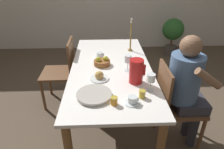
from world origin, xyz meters
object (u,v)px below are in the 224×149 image
(wine_glass_water, at_px, (128,60))
(candlestick_tall, at_px, (131,38))
(jam_jar_amber, at_px, (115,100))
(potted_plant, at_px, (173,32))
(bread_plate, at_px, (99,77))
(chair_opposite, at_px, (63,71))
(fruit_bowl, at_px, (102,62))
(chair_person_side, at_px, (174,104))
(teacup_across, at_px, (100,55))
(person_seated, at_px, (187,85))
(red_pitcher, at_px, (136,71))
(teacup_near_person, at_px, (132,100))
(serving_tray, at_px, (94,95))
(wine_glass_juice, at_px, (151,79))
(jam_jar_red, at_px, (142,94))

(wine_glass_water, height_order, candlestick_tall, candlestick_tall)
(jam_jar_amber, xyz_separation_m, potted_plant, (1.34, 2.67, -0.28))
(bread_plate, bearing_deg, chair_opposite, 126.66)
(bread_plate, xyz_separation_m, fruit_bowl, (0.03, 0.31, 0.01))
(chair_person_side, xyz_separation_m, teacup_across, (-0.74, 0.61, 0.27))
(jam_jar_amber, xyz_separation_m, fruit_bowl, (-0.10, 0.71, -0.00))
(person_seated, bearing_deg, bread_plate, -97.64)
(wine_glass_water, relative_size, jam_jar_amber, 2.53)
(chair_person_side, xyz_separation_m, wine_glass_water, (-0.45, 0.26, 0.38))
(teacup_across, bearing_deg, red_pitcher, -59.73)
(person_seated, distance_m, teacup_near_person, 0.63)
(jam_jar_amber, height_order, candlestick_tall, candlestick_tall)
(candlestick_tall, height_order, potted_plant, candlestick_tall)
(teacup_near_person, height_order, teacup_across, same)
(chair_opposite, xyz_separation_m, serving_tray, (0.46, -0.96, 0.26))
(wine_glass_juice, bearing_deg, chair_opposite, 136.70)
(person_seated, height_order, potted_plant, person_seated)
(fruit_bowl, distance_m, candlestick_tall, 0.56)
(jam_jar_amber, xyz_separation_m, jam_jar_red, (0.23, 0.08, 0.00))
(teacup_across, relative_size, serving_tray, 0.42)
(chair_person_side, relative_size, bread_plate, 4.89)
(teacup_across, xyz_separation_m, jam_jar_amber, (0.12, -0.92, 0.01))
(chair_person_side, bearing_deg, potted_plant, 162.89)
(wine_glass_juice, relative_size, teacup_across, 1.29)
(chair_person_side, relative_size, teacup_near_person, 7.11)
(wine_glass_juice, bearing_deg, potted_plant, 67.67)
(teacup_near_person, relative_size, jam_jar_red, 1.85)
(jam_jar_red, bearing_deg, chair_opposite, 130.85)
(jam_jar_red, height_order, candlestick_tall, candlestick_tall)
(person_seated, bearing_deg, teacup_near_person, -62.77)
(chair_opposite, distance_m, potted_plant, 2.53)
(person_seated, height_order, wine_glass_water, person_seated)
(chair_person_side, distance_m, fruit_bowl, 0.87)
(red_pitcher, xyz_separation_m, serving_tray, (-0.38, -0.22, -0.10))
(teacup_near_person, distance_m, jam_jar_amber, 0.14)
(wine_glass_juice, relative_size, serving_tray, 0.54)
(chair_person_side, distance_m, red_pitcher, 0.54)
(bread_plate, distance_m, jam_jar_red, 0.48)
(serving_tray, height_order, potted_plant, potted_plant)
(chair_opposite, relative_size, jam_jar_amber, 13.17)
(chair_opposite, height_order, potted_plant, chair_opposite)
(teacup_across, bearing_deg, jam_jar_red, -66.79)
(wine_glass_water, bearing_deg, teacup_near_person, -92.45)
(wine_glass_water, height_order, jam_jar_amber, wine_glass_water)
(chair_person_side, bearing_deg, chair_opposite, -121.70)
(chair_person_side, height_order, serving_tray, chair_person_side)
(person_seated, height_order, jam_jar_red, person_seated)
(bread_plate, bearing_deg, jam_jar_red, -41.93)
(bread_plate, relative_size, fruit_bowl, 1.02)
(jam_jar_red, bearing_deg, teacup_across, 113.21)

